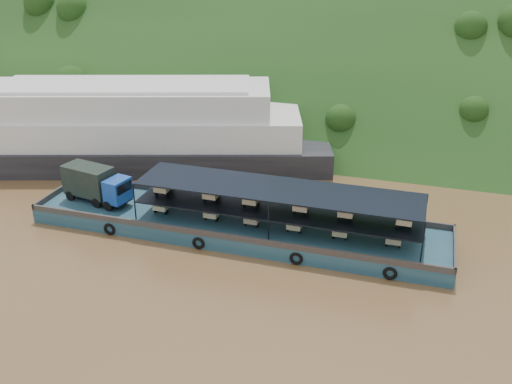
# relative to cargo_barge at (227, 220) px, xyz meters

# --- Properties ---
(ground) EXTENTS (160.00, 160.00, 0.00)m
(ground) POSITION_rel_cargo_barge_xyz_m (4.08, -1.31, -1.10)
(ground) COLOR brown
(ground) RESTS_ON ground
(hillside) EXTENTS (140.00, 39.60, 39.60)m
(hillside) POSITION_rel_cargo_barge_xyz_m (4.08, 34.69, -1.10)
(hillside) COLOR #143413
(hillside) RESTS_ON ground
(cargo_barge) EXTENTS (35.00, 7.18, 4.54)m
(cargo_barge) POSITION_rel_cargo_barge_xyz_m (0.00, 0.00, 0.00)
(cargo_barge) COLOR #163A4E
(cargo_barge) RESTS_ON ground
(passenger_ferry) EXTENTS (44.37, 23.09, 8.73)m
(passenger_ferry) POSITION_rel_cargo_barge_xyz_m (-15.50, 12.26, 2.68)
(passenger_ferry) COLOR black
(passenger_ferry) RESTS_ON ground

